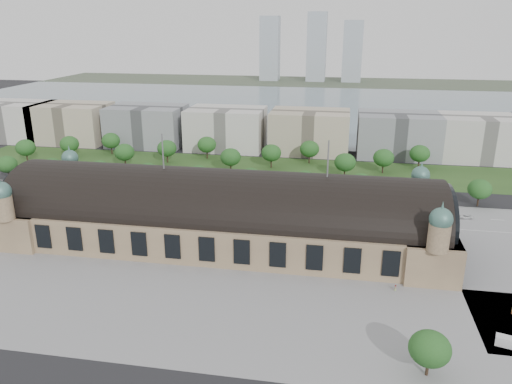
% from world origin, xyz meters
% --- Properties ---
extents(ground, '(900.00, 900.00, 0.00)m').
position_xyz_m(ground, '(0.00, 0.00, 0.00)').
color(ground, black).
rests_on(ground, ground).
extents(station, '(150.00, 48.40, 44.30)m').
position_xyz_m(station, '(0.00, 0.00, 10.28)').
color(station, tan).
rests_on(station, ground).
extents(plaza_south, '(190.00, 48.00, 0.12)m').
position_xyz_m(plaza_south, '(10.00, -44.00, 0.00)').
color(plaza_south, gray).
rests_on(plaza_south, ground).
extents(road_slab, '(260.00, 26.00, 0.10)m').
position_xyz_m(road_slab, '(-20.00, 38.00, 0.00)').
color(road_slab, black).
rests_on(road_slab, ground).
extents(grass_belt, '(300.00, 45.00, 0.10)m').
position_xyz_m(grass_belt, '(-15.00, 93.00, 0.00)').
color(grass_belt, '#29481D').
rests_on(grass_belt, ground).
extents(petrol_station, '(14.00, 13.00, 5.05)m').
position_xyz_m(petrol_station, '(-53.91, 65.28, 2.95)').
color(petrol_station, '#D35E0C').
rests_on(petrol_station, ground).
extents(lake, '(700.00, 320.00, 0.08)m').
position_xyz_m(lake, '(0.00, 298.00, 0.00)').
color(lake, slate).
rests_on(lake, ground).
extents(far_shore, '(700.00, 120.00, 0.14)m').
position_xyz_m(far_shore, '(0.00, 498.00, 0.00)').
color(far_shore, '#44513D').
rests_on(far_shore, ground).
extents(far_tower_left, '(24.00, 24.00, 80.00)m').
position_xyz_m(far_tower_left, '(-60.00, 508.00, 40.00)').
color(far_tower_left, '#9EA8B2').
rests_on(far_tower_left, ground).
extents(far_tower_mid, '(24.00, 24.00, 85.00)m').
position_xyz_m(far_tower_mid, '(0.00, 508.00, 42.50)').
color(far_tower_mid, '#9EA8B2').
rests_on(far_tower_mid, ground).
extents(far_tower_right, '(24.00, 24.00, 75.00)m').
position_xyz_m(far_tower_right, '(45.00, 508.00, 37.50)').
color(far_tower_right, '#9EA8B2').
rests_on(far_tower_right, ground).
extents(office_0, '(45.00, 32.00, 24.00)m').
position_xyz_m(office_0, '(-170.00, 133.00, 12.00)').
color(office_0, beige).
rests_on(office_0, ground).
extents(office_1, '(45.00, 32.00, 24.00)m').
position_xyz_m(office_1, '(-130.00, 133.00, 12.00)').
color(office_1, '#BAAB92').
rests_on(office_1, ground).
extents(office_2, '(45.00, 32.00, 24.00)m').
position_xyz_m(office_2, '(-80.00, 133.00, 12.00)').
color(office_2, gray).
rests_on(office_2, ground).
extents(office_3, '(45.00, 32.00, 24.00)m').
position_xyz_m(office_3, '(-30.00, 133.00, 12.00)').
color(office_3, beige).
rests_on(office_3, ground).
extents(office_4, '(45.00, 32.00, 24.00)m').
position_xyz_m(office_4, '(20.00, 133.00, 12.00)').
color(office_4, '#BAAB92').
rests_on(office_4, ground).
extents(office_5, '(45.00, 32.00, 24.00)m').
position_xyz_m(office_5, '(70.00, 133.00, 12.00)').
color(office_5, gray).
rests_on(office_5, ground).
extents(office_6, '(45.00, 32.00, 24.00)m').
position_xyz_m(office_6, '(115.00, 133.00, 12.00)').
color(office_6, beige).
rests_on(office_6, ground).
extents(tree_row_0, '(9.60, 9.60, 11.52)m').
position_xyz_m(tree_row_0, '(-120.00, 53.00, 7.43)').
color(tree_row_0, '#2D2116').
rests_on(tree_row_0, ground).
extents(tree_row_1, '(9.60, 9.60, 11.52)m').
position_xyz_m(tree_row_1, '(-96.00, 53.00, 7.43)').
color(tree_row_1, '#2D2116').
rests_on(tree_row_1, ground).
extents(tree_row_2, '(9.60, 9.60, 11.52)m').
position_xyz_m(tree_row_2, '(-72.00, 53.00, 7.43)').
color(tree_row_2, '#2D2116').
rests_on(tree_row_2, ground).
extents(tree_row_3, '(9.60, 9.60, 11.52)m').
position_xyz_m(tree_row_3, '(-48.00, 53.00, 7.43)').
color(tree_row_3, '#2D2116').
rests_on(tree_row_3, ground).
extents(tree_row_4, '(9.60, 9.60, 11.52)m').
position_xyz_m(tree_row_4, '(-24.00, 53.00, 7.43)').
color(tree_row_4, '#2D2116').
rests_on(tree_row_4, ground).
extents(tree_row_5, '(9.60, 9.60, 11.52)m').
position_xyz_m(tree_row_5, '(0.00, 53.00, 7.43)').
color(tree_row_5, '#2D2116').
rests_on(tree_row_5, ground).
extents(tree_row_6, '(9.60, 9.60, 11.52)m').
position_xyz_m(tree_row_6, '(24.00, 53.00, 7.43)').
color(tree_row_6, '#2D2116').
rests_on(tree_row_6, ground).
extents(tree_row_7, '(9.60, 9.60, 11.52)m').
position_xyz_m(tree_row_7, '(48.00, 53.00, 7.43)').
color(tree_row_7, '#2D2116').
rests_on(tree_row_7, ground).
extents(tree_row_8, '(9.60, 9.60, 11.52)m').
position_xyz_m(tree_row_8, '(72.00, 53.00, 7.43)').
color(tree_row_8, '#2D2116').
rests_on(tree_row_8, ground).
extents(tree_row_9, '(9.60, 9.60, 11.52)m').
position_xyz_m(tree_row_9, '(96.00, 53.00, 7.43)').
color(tree_row_9, '#2D2116').
rests_on(tree_row_9, ground).
extents(tree_belt_0, '(10.40, 10.40, 12.48)m').
position_xyz_m(tree_belt_0, '(-130.00, 83.00, 8.05)').
color(tree_belt_0, '#2D2116').
rests_on(tree_belt_0, ground).
extents(tree_belt_1, '(10.40, 10.40, 12.48)m').
position_xyz_m(tree_belt_1, '(-111.00, 95.00, 8.05)').
color(tree_belt_1, '#2D2116').
rests_on(tree_belt_1, ground).
extents(tree_belt_2, '(10.40, 10.40, 12.48)m').
position_xyz_m(tree_belt_2, '(-92.00, 107.00, 8.05)').
color(tree_belt_2, '#2D2116').
rests_on(tree_belt_2, ground).
extents(tree_belt_3, '(10.40, 10.40, 12.48)m').
position_xyz_m(tree_belt_3, '(-73.00, 83.00, 8.05)').
color(tree_belt_3, '#2D2116').
rests_on(tree_belt_3, ground).
extents(tree_belt_4, '(10.40, 10.40, 12.48)m').
position_xyz_m(tree_belt_4, '(-54.00, 95.00, 8.05)').
color(tree_belt_4, '#2D2116').
rests_on(tree_belt_4, ground).
extents(tree_belt_5, '(10.40, 10.40, 12.48)m').
position_xyz_m(tree_belt_5, '(-35.00, 107.00, 8.05)').
color(tree_belt_5, '#2D2116').
rests_on(tree_belt_5, ground).
extents(tree_belt_6, '(10.40, 10.40, 12.48)m').
position_xyz_m(tree_belt_6, '(-16.00, 83.00, 8.05)').
color(tree_belt_6, '#2D2116').
rests_on(tree_belt_6, ground).
extents(tree_belt_7, '(10.40, 10.40, 12.48)m').
position_xyz_m(tree_belt_7, '(3.00, 95.00, 8.05)').
color(tree_belt_7, '#2D2116').
rests_on(tree_belt_7, ground).
extents(tree_belt_8, '(10.40, 10.40, 12.48)m').
position_xyz_m(tree_belt_8, '(22.00, 107.00, 8.05)').
color(tree_belt_8, '#2D2116').
rests_on(tree_belt_8, ground).
extents(tree_belt_9, '(10.40, 10.40, 12.48)m').
position_xyz_m(tree_belt_9, '(41.00, 83.00, 8.05)').
color(tree_belt_9, '#2D2116').
rests_on(tree_belt_9, ground).
extents(tree_belt_10, '(10.40, 10.40, 12.48)m').
position_xyz_m(tree_belt_10, '(60.00, 95.00, 8.05)').
color(tree_belt_10, '#2D2116').
rests_on(tree_belt_10, ground).
extents(tree_belt_11, '(10.40, 10.40, 12.48)m').
position_xyz_m(tree_belt_11, '(79.00, 107.00, 8.05)').
color(tree_belt_11, '#2D2116').
rests_on(tree_belt_11, ground).
extents(tree_plaza_s, '(9.00, 9.00, 10.64)m').
position_xyz_m(tree_plaza_s, '(60.00, -60.00, 6.80)').
color(tree_plaza_s, '#2D2116').
rests_on(tree_plaza_s, ground).
extents(traffic_car_1, '(4.61, 2.03, 1.47)m').
position_xyz_m(traffic_car_1, '(-92.47, 41.60, 0.74)').
color(traffic_car_1, '#9B9FA3').
rests_on(traffic_car_1, ground).
extents(traffic_car_4, '(4.75, 2.02, 1.60)m').
position_xyz_m(traffic_car_4, '(21.51, 34.08, 0.80)').
color(traffic_car_4, '#1E1A4A').
rests_on(traffic_car_4, ground).
extents(traffic_car_5, '(4.84, 2.13, 1.55)m').
position_xyz_m(traffic_car_5, '(37.13, 44.25, 0.77)').
color(traffic_car_5, slate).
rests_on(traffic_car_5, ground).
extents(traffic_car_6, '(5.26, 2.81, 1.41)m').
position_xyz_m(traffic_car_6, '(88.16, 37.38, 0.70)').
color(traffic_car_6, silver).
rests_on(traffic_car_6, ground).
extents(parked_car_0, '(4.13, 3.79, 1.37)m').
position_xyz_m(parked_car_0, '(-78.10, 25.00, 0.69)').
color(parked_car_0, black).
rests_on(parked_car_0, ground).
extents(parked_car_1, '(5.21, 4.88, 1.36)m').
position_xyz_m(parked_car_1, '(-62.05, 25.00, 0.68)').
color(parked_car_1, maroon).
rests_on(parked_car_1, ground).
extents(parked_car_2, '(5.52, 4.43, 1.50)m').
position_xyz_m(parked_car_2, '(-58.08, 23.96, 0.75)').
color(parked_car_2, '#1B264D').
rests_on(parked_car_2, ground).
extents(parked_car_3, '(4.03, 3.49, 1.31)m').
position_xyz_m(parked_car_3, '(-60.37, 25.00, 0.65)').
color(parked_car_3, '#4E5055').
rests_on(parked_car_3, ground).
extents(parked_car_4, '(5.27, 3.65, 1.65)m').
position_xyz_m(parked_car_4, '(-42.70, 22.53, 0.82)').
color(parked_car_4, silver).
rests_on(parked_car_4, ground).
extents(parked_car_5, '(5.45, 4.71, 1.39)m').
position_xyz_m(parked_car_5, '(-24.76, 21.55, 0.70)').
color(parked_car_5, gray).
rests_on(parked_car_5, ground).
extents(parked_car_6, '(4.97, 3.53, 1.34)m').
position_xyz_m(parked_car_6, '(-30.14, 24.26, 0.67)').
color(parked_car_6, black).
rests_on(parked_car_6, ground).
extents(bus_west, '(12.78, 3.20, 3.55)m').
position_xyz_m(bus_west, '(-14.00, 27.00, 1.77)').
color(bus_west, '#C94E20').
rests_on(bus_west, ground).
extents(bus_mid, '(12.81, 3.74, 3.52)m').
position_xyz_m(bus_mid, '(1.73, 27.00, 1.76)').
color(bus_mid, beige).
rests_on(bus_mid, ground).
extents(bus_east, '(12.72, 3.73, 3.50)m').
position_xyz_m(bus_east, '(27.00, 27.00, 1.75)').
color(bus_east, '#BAB6AC').
rests_on(bus_east, ground).
extents(van_south, '(6.11, 3.80, 2.47)m').
position_xyz_m(van_south, '(80.10, -46.11, 1.18)').
color(van_south, silver).
rests_on(van_south, ground).
extents(pedestrian_0, '(1.00, 0.72, 1.84)m').
position_xyz_m(pedestrian_0, '(56.41, -24.30, 0.92)').
color(pedestrian_0, gray).
rests_on(pedestrian_0, ground).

